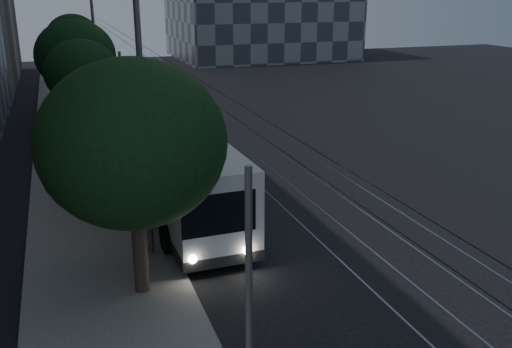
{
  "coord_description": "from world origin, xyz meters",
  "views": [
    {
      "loc": [
        -8.32,
        -19.07,
        8.98
      ],
      "look_at": [
        -1.03,
        1.83,
        1.72
      ],
      "focal_mm": 40.0,
      "sensor_mm": 36.0,
      "label": 1
    }
  ],
  "objects": [
    {
      "name": "tree_0",
      "position": [
        -6.5,
        -3.27,
        4.79
      ],
      "size": [
        5.39,
        5.39,
        7.22
      ],
      "color": "#33221C",
      "rests_on": "ground"
    },
    {
      "name": "tree_4",
      "position": [
        -7.0,
        28.04,
        3.93
      ],
      "size": [
        3.99,
        3.99,
        5.75
      ],
      "color": "#33221C",
      "rests_on": "ground"
    },
    {
      "name": "sidewalk",
      "position": [
        -7.5,
        20.0,
        0.07
      ],
      "size": [
        5.0,
        90.0,
        0.15
      ],
      "primitive_type": "cube",
      "color": "slate",
      "rests_on": "ground"
    },
    {
      "name": "car_white_b",
      "position": [
        -2.7,
        20.25,
        0.66
      ],
      "size": [
        2.8,
        4.85,
        1.32
      ],
      "primitive_type": "imported",
      "rotation": [
        0.0,
        0.0,
        0.22
      ],
      "color": "#B0B0B4",
      "rests_on": "ground"
    },
    {
      "name": "overhead_wires",
      "position": [
        -4.97,
        20.0,
        3.47
      ],
      "size": [
        2.23,
        90.0,
        6.0
      ],
      "color": "black",
      "rests_on": "ground"
    },
    {
      "name": "tram_rails",
      "position": [
        2.5,
        20.0,
        0.01
      ],
      "size": [
        4.52,
        90.0,
        0.02
      ],
      "color": "gray",
      "rests_on": "ground"
    },
    {
      "name": "streetlamp_near",
      "position": [
        -5.39,
        -0.69,
        5.72
      ],
      "size": [
        2.3,
        0.44,
        9.45
      ],
      "color": "#4F4F52",
      "rests_on": "ground"
    },
    {
      "name": "streetlamp_far",
      "position": [
        -5.17,
        23.03,
        5.5
      ],
      "size": [
        2.22,
        0.44,
        9.04
      ],
      "color": "#4F4F52",
      "rests_on": "ground"
    },
    {
      "name": "car_white_d",
      "position": [
        -4.13,
        31.1,
        0.61
      ],
      "size": [
        2.28,
        3.84,
        1.22
      ],
      "primitive_type": "imported",
      "rotation": [
        0.0,
        0.0,
        -0.25
      ],
      "color": "silver",
      "rests_on": "ground"
    },
    {
      "name": "pickup_silver",
      "position": [
        -3.61,
        10.15,
        0.77
      ],
      "size": [
        3.5,
        5.91,
        1.54
      ],
      "primitive_type": "imported",
      "rotation": [
        0.0,
        0.0,
        0.18
      ],
      "color": "gray",
      "rests_on": "ground"
    },
    {
      "name": "tree_1",
      "position": [
        -6.5,
        5.34,
        4.26
      ],
      "size": [
        3.97,
        3.97,
        6.08
      ],
      "color": "#33221C",
      "rests_on": "ground"
    },
    {
      "name": "tree_2",
      "position": [
        -7.0,
        14.0,
        4.49
      ],
      "size": [
        4.08,
        4.08,
        6.35
      ],
      "color": "#33221C",
      "rests_on": "ground"
    },
    {
      "name": "ground",
      "position": [
        0.0,
        0.0,
        0.0
      ],
      "size": [
        120.0,
        120.0,
        0.0
      ],
      "primitive_type": "plane",
      "color": "black",
      "rests_on": "ground"
    },
    {
      "name": "car_white_a",
      "position": [
        -3.18,
        15.63,
        0.76
      ],
      "size": [
        2.98,
        4.79,
        1.52
      ],
      "primitive_type": "imported",
      "rotation": [
        0.0,
        0.0,
        0.29
      ],
      "color": "#B9BABE",
      "rests_on": "ground"
    },
    {
      "name": "trolleybus",
      "position": [
        -3.94,
        3.62,
        1.83
      ],
      "size": [
        3.09,
        13.39,
        5.63
      ],
      "rotation": [
        0.0,
        0.0,
        0.02
      ],
      "color": "silver",
      "rests_on": "ground"
    },
    {
      "name": "tree_3",
      "position": [
        -7.0,
        21.24,
        4.66
      ],
      "size": [
        5.3,
        5.3,
        7.06
      ],
      "color": "#33221C",
      "rests_on": "ground"
    },
    {
      "name": "car_white_c",
      "position": [
        -3.28,
        28.64,
        0.73
      ],
      "size": [
        2.73,
        4.68,
        1.46
      ],
      "primitive_type": "imported",
      "rotation": [
        0.0,
        0.0,
        -0.29
      ],
      "color": "#BBBBBF",
      "rests_on": "ground"
    },
    {
      "name": "tree_5",
      "position": [
        -6.5,
        38.44,
        4.45
      ],
      "size": [
        4.96,
        4.96,
        6.69
      ],
      "color": "#33221C",
      "rests_on": "ground"
    }
  ]
}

